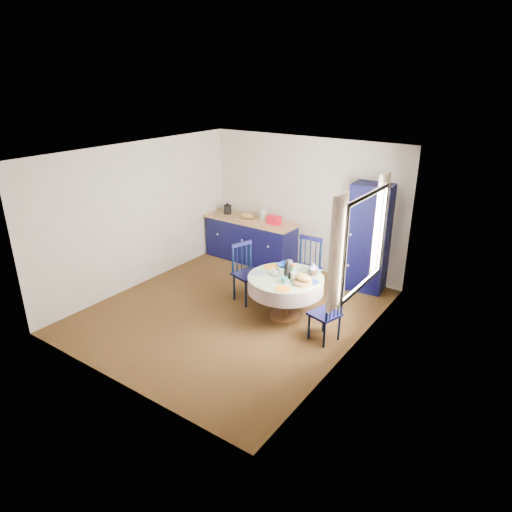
{
  "coord_description": "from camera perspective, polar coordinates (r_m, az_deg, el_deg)",
  "views": [
    {
      "loc": [
        4.01,
        -5.08,
        3.54
      ],
      "look_at": [
        0.32,
        0.2,
        0.95
      ],
      "focal_mm": 32.0,
      "sensor_mm": 36.0,
      "label": 1
    }
  ],
  "objects": [
    {
      "name": "ceiling",
      "position": [
        6.55,
        -3.39,
        12.73
      ],
      "size": [
        4.5,
        4.5,
        0.0
      ],
      "primitive_type": "plane",
      "rotation": [
        3.14,
        0.0,
        0.0
      ],
      "color": "white",
      "rests_on": "wall_back"
    },
    {
      "name": "chair_right",
      "position": [
        6.47,
        8.85,
        -7.13
      ],
      "size": [
        0.45,
        0.46,
        0.85
      ],
      "rotation": [
        0.0,
        0.0,
        -1.84
      ],
      "color": "black",
      "rests_on": "floor"
    },
    {
      "name": "wall_back",
      "position": [
        8.66,
        6.08,
        6.44
      ],
      "size": [
        4.0,
        0.02,
        2.5
      ],
      "primitive_type": "cube",
      "color": "silver",
      "rests_on": "floor"
    },
    {
      "name": "dining_table",
      "position": [
        6.93,
        3.84,
        -3.5
      ],
      "size": [
        1.15,
        1.15,
        0.97
      ],
      "color": "#5A3119",
      "rests_on": "floor"
    },
    {
      "name": "mug_a",
      "position": [
        6.91,
        2.45,
        -2.01
      ],
      "size": [
        0.12,
        0.12,
        0.1
      ],
      "primitive_type": "imported",
      "color": "silver",
      "rests_on": "dining_table"
    },
    {
      "name": "wall_left",
      "position": [
        8.19,
        -14.3,
        4.98
      ],
      "size": [
        0.02,
        4.5,
        2.5
      ],
      "primitive_type": "cube",
      "color": "silver",
      "rests_on": "floor"
    },
    {
      "name": "window",
      "position": [
        6.1,
        13.23,
        2.0
      ],
      "size": [
        0.1,
        1.74,
        1.45
      ],
      "color": "white",
      "rests_on": "wall_right"
    },
    {
      "name": "cobalt_bowl",
      "position": [
        7.21,
        3.78,
        -1.18
      ],
      "size": [
        0.25,
        0.25,
        0.06
      ],
      "primitive_type": "imported",
      "color": "navy",
      "rests_on": "dining_table"
    },
    {
      "name": "kitchen_counter",
      "position": [
        9.13,
        -0.68,
        2.09
      ],
      "size": [
        1.94,
        0.62,
        1.1
      ],
      "rotation": [
        0.0,
        0.0,
        -0.01
      ],
      "color": "black",
      "rests_on": "floor"
    },
    {
      "name": "pantry_cabinet",
      "position": [
        7.98,
        13.9,
        2.18
      ],
      "size": [
        0.7,
        0.53,
        1.87
      ],
      "rotation": [
        0.0,
        0.0,
        0.09
      ],
      "color": "black",
      "rests_on": "floor"
    },
    {
      "name": "mug_d",
      "position": [
        7.22,
        4.15,
        -0.96
      ],
      "size": [
        0.11,
        0.11,
        0.1
      ],
      "primitive_type": "imported",
      "color": "silver",
      "rests_on": "dining_table"
    },
    {
      "name": "wall_right",
      "position": [
        5.92,
        12.31,
        -1.39
      ],
      "size": [
        0.02,
        4.5,
        2.5
      ],
      "primitive_type": "cube",
      "color": "silver",
      "rests_on": "floor"
    },
    {
      "name": "mug_c",
      "position": [
        6.94,
        7.16,
        -2.07
      ],
      "size": [
        0.13,
        0.13,
        0.1
      ],
      "primitive_type": "imported",
      "color": "black",
      "rests_on": "dining_table"
    },
    {
      "name": "chair_far",
      "position": [
        7.68,
        6.24,
        -1.42
      ],
      "size": [
        0.47,
        0.45,
        1.02
      ],
      "rotation": [
        0.0,
        0.0,
        0.04
      ],
      "color": "black",
      "rests_on": "floor"
    },
    {
      "name": "chair_left",
      "position": [
        7.51,
        -1.13,
        -2.02
      ],
      "size": [
        0.53,
        0.55,
        0.98
      ],
      "rotation": [
        0.0,
        0.0,
        1.26
      ],
      "color": "black",
      "rests_on": "floor"
    },
    {
      "name": "floor",
      "position": [
        7.37,
        -2.95,
        -6.82
      ],
      "size": [
        4.5,
        4.5,
        0.0
      ],
      "primitive_type": "plane",
      "color": "black",
      "rests_on": "ground"
    },
    {
      "name": "mug_b",
      "position": [
        6.66,
        3.58,
        -3.02
      ],
      "size": [
        0.11,
        0.11,
        0.1
      ],
      "primitive_type": "imported",
      "color": "#27665F",
      "rests_on": "dining_table"
    }
  ]
}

